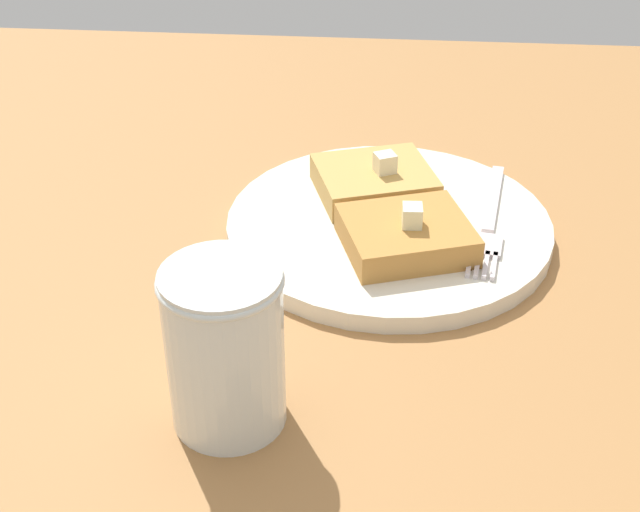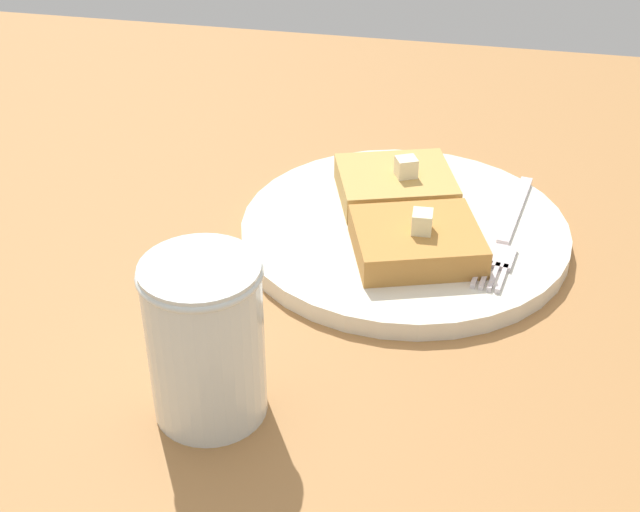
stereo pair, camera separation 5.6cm
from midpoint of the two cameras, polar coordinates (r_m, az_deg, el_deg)
The scene contains 8 objects.
table_surface at distance 65.70cm, azimuth -1.28°, elevation -0.26°, with size 90.61×90.61×1.86cm, color #A4713F.
plate at distance 66.40cm, azimuth 7.84°, elevation 1.56°, with size 24.12×24.12×1.36cm.
toast_slice_left at distance 68.94cm, azimuth 7.19°, elevation 4.47°, with size 7.47×8.54×2.09cm, color tan.
toast_slice_middle at distance 62.27cm, azimuth 8.78°, elevation 0.86°, with size 7.47×8.54×2.09cm, color #B97E3B.
butter_pat_primary at distance 67.78cm, azimuth 7.92°, elevation 5.59°, with size 1.50×1.35×1.50cm, color #F7ECC4.
butter_pat_secondary at distance 61.06cm, azimuth 9.19°, elevation 2.09°, with size 1.50×1.35×1.50cm, color #F1F1C4.
fork at distance 65.70cm, azimuth 14.18°, elevation 1.16°, with size 16.02×3.96×0.36cm.
syrup_jar at distance 49.05cm, azimuth -4.04°, elevation -5.90°, with size 6.70×6.70×9.87cm.
Camera 2 is at (52.69, 15.21, 37.59)cm, focal length 50.00 mm.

